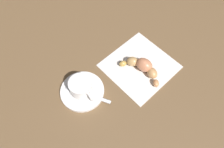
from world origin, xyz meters
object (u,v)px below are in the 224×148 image
Objects in this scene: teaspoon at (81,92)px; croissant at (143,67)px; saucer at (82,91)px; napkin at (140,66)px; sugar_packet at (88,85)px; espresso_cup at (81,87)px.

croissant is at bearing -24.79° from teaspoon.
teaspoon is at bearing -169.24° from saucer.
saucer is at bearing 158.80° from napkin.
saucer is 0.88× the size of croissant.
croissant is at bearing -110.79° from napkin.
saucer reaches higher than napkin.
teaspoon reaches higher than sugar_packet.
napkin is (0.19, -0.07, -0.01)m from teaspoon.
sugar_packet is 0.34× the size of napkin.
sugar_packet is at bearing 150.79° from croissant.
croissant is (-0.01, -0.02, 0.02)m from napkin.
napkin is (0.16, -0.07, -0.01)m from sugar_packet.
napkin is at bearing 69.21° from croissant.
teaspoon is (-0.01, -0.00, 0.01)m from saucer.
teaspoon is 2.03× the size of sugar_packet.
napkin is at bearing -21.20° from saucer.
saucer is at bearing 154.00° from croissant.
sugar_packet is at bearing 0.20° from teaspoon.
espresso_cup is 0.20m from napkin.
teaspoon is at bearing -169.29° from espresso_cup.
teaspoon is (-0.01, -0.00, -0.02)m from espresso_cup.
napkin is 0.03m from croissant.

